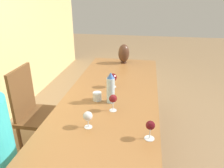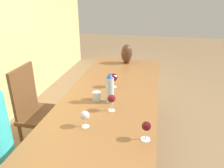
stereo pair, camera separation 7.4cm
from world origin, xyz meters
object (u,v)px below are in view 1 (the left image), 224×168
(water_tumbler, at_px, (97,96))
(vase, at_px, (124,53))
(water_bottle, at_px, (111,88))
(wine_glass_3, at_px, (113,78))
(wine_glass_0, at_px, (88,116))
(wine_glass_1, at_px, (113,99))
(wine_glass_2, at_px, (150,126))
(chair_far, at_px, (36,110))

(water_tumbler, height_order, vase, vase)
(water_bottle, distance_m, water_tumbler, 0.16)
(wine_glass_3, bearing_deg, water_tumbler, 163.64)
(water_tumbler, bearing_deg, water_bottle, -98.23)
(vase, height_order, wine_glass_0, vase)
(wine_glass_1, bearing_deg, vase, 2.46)
(wine_glass_0, bearing_deg, wine_glass_2, -98.03)
(water_tumbler, relative_size, vase, 0.31)
(wine_glass_2, height_order, wine_glass_3, wine_glass_3)
(wine_glass_1, height_order, chair_far, chair_far)
(water_tumbler, xyz_separation_m, chair_far, (0.13, 0.69, -0.28))
(water_bottle, height_order, water_tumbler, water_bottle)
(water_tumbler, distance_m, wine_glass_3, 0.33)
(water_bottle, bearing_deg, wine_glass_2, -143.82)
(vase, relative_size, wine_glass_3, 1.77)
(wine_glass_2, bearing_deg, vase, 12.43)
(water_bottle, bearing_deg, chair_far, 79.76)
(wine_glass_3, relative_size, chair_far, 0.15)
(wine_glass_3, xyz_separation_m, chair_far, (-0.18, 0.78, -0.35))
(wine_glass_1, distance_m, chair_far, 0.97)
(wine_glass_0, relative_size, wine_glass_1, 0.89)
(vase, height_order, chair_far, vase)
(wine_glass_2, distance_m, wine_glass_3, 0.88)
(wine_glass_1, distance_m, wine_glass_3, 0.47)
(chair_far, bearing_deg, wine_glass_0, -127.31)
(water_tumbler, xyz_separation_m, vase, (1.11, -0.11, 0.10))
(wine_glass_0, distance_m, wine_glass_3, 0.73)
(water_tumbler, distance_m, wine_glass_0, 0.43)
(vase, distance_m, wine_glass_3, 0.80)
(chair_far, bearing_deg, wine_glass_3, -77.17)
(wine_glass_3, bearing_deg, water_bottle, -173.95)
(vase, bearing_deg, water_bottle, -179.42)
(wine_glass_0, relative_size, wine_glass_3, 0.88)
(water_bottle, height_order, wine_glass_3, water_bottle)
(water_tumbler, height_order, wine_glass_1, wine_glass_1)
(vase, relative_size, wine_glass_0, 2.01)
(chair_far, bearing_deg, vase, -39.41)
(wine_glass_0, bearing_deg, water_tumbler, 4.07)
(water_bottle, distance_m, wine_glass_2, 0.58)
(wine_glass_0, distance_m, chair_far, 0.97)
(vase, xyz_separation_m, wine_glass_1, (-1.27, -0.05, -0.03))
(chair_far, bearing_deg, water_bottle, -100.24)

